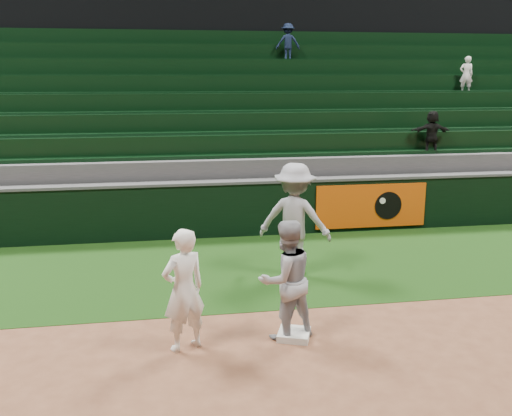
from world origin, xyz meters
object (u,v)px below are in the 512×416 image
(base_coach, at_px, (295,219))
(first_baseman, at_px, (184,290))
(first_base, at_px, (294,334))
(baserunner, at_px, (286,280))

(base_coach, bearing_deg, first_baseman, 76.59)
(first_base, xyz_separation_m, baserunner, (-0.11, 0.07, 0.78))
(first_base, relative_size, base_coach, 0.21)
(first_baseman, relative_size, base_coach, 0.81)
(first_base, height_order, base_coach, base_coach)
(first_base, distance_m, base_coach, 2.77)
(first_base, relative_size, baserunner, 0.25)
(first_base, xyz_separation_m, base_coach, (0.59, 2.53, 0.97))
(first_baseman, distance_m, baserunner, 1.39)
(first_base, bearing_deg, baserunner, 148.40)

